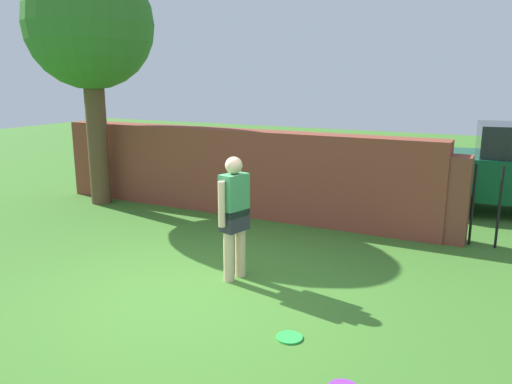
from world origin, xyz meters
name	(u,v)px	position (x,y,z in m)	size (l,w,h in m)	color
ground_plane	(191,299)	(0.00, 0.00, 0.00)	(40.00, 40.00, 0.00)	#3D7528
brick_wall	(233,171)	(-1.50, 3.67, 0.81)	(7.86, 0.50, 1.62)	brown
tree	(90,28)	(-4.34, 3.07, 3.53)	(2.52, 2.52, 4.85)	brown
person	(234,213)	(0.16, 0.79, 0.90)	(0.30, 0.53, 1.62)	beige
frisbee_green	(289,337)	(1.42, -0.33, 0.01)	(0.27, 0.27, 0.02)	green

